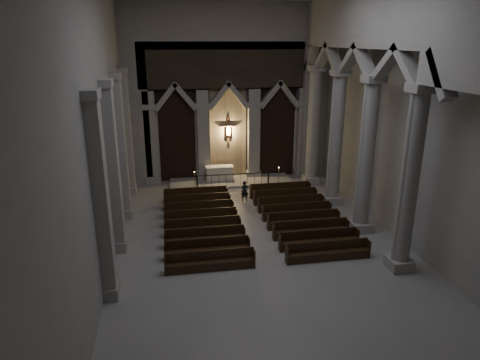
{
  "coord_description": "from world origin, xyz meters",
  "views": [
    {
      "loc": [
        -4.23,
        -17.77,
        9.61
      ],
      "look_at": [
        -0.65,
        3.0,
        2.68
      ],
      "focal_mm": 32.0,
      "sensor_mm": 36.0,
      "label": 1
    }
  ],
  "objects": [
    {
      "name": "worshipper",
      "position": [
        0.3,
        6.8,
        0.65
      ],
      "size": [
        0.48,
        0.33,
        1.31
      ],
      "primitive_type": "imported",
      "rotation": [
        0.0,
        0.0,
        0.03
      ],
      "color": "black",
      "rests_on": "ground"
    },
    {
      "name": "candle_stand_right",
      "position": [
        3.09,
        9.15,
        0.38
      ],
      "size": [
        0.24,
        0.24,
        1.4
      ],
      "color": "olive",
      "rests_on": "ground"
    },
    {
      "name": "altar",
      "position": [
        -0.78,
        10.91,
        0.65
      ],
      "size": [
        1.96,
        0.78,
        0.99
      ],
      "color": "silver",
      "rests_on": "sanctuary_step"
    },
    {
      "name": "altar_rail",
      "position": [
        0.0,
        9.56,
        0.65
      ],
      "size": [
        5.0,
        0.09,
        0.98
      ],
      "color": "black",
      "rests_on": "ground"
    },
    {
      "name": "sanctuary_step",
      "position": [
        0.0,
        10.6,
        0.07
      ],
      "size": [
        8.5,
        2.6,
        0.15
      ],
      "primitive_type": "cube",
      "color": "#A19E96",
      "rests_on": "ground"
    },
    {
      "name": "candle_stand_left",
      "position": [
        -2.62,
        9.35,
        0.36
      ],
      "size": [
        0.23,
        0.23,
        1.34
      ],
      "color": "olive",
      "rests_on": "ground"
    },
    {
      "name": "pews",
      "position": [
        0.0,
        3.05,
        0.29
      ],
      "size": [
        9.35,
        8.92,
        0.88
      ],
      "color": "black",
      "rests_on": "ground"
    },
    {
      "name": "right_arcade",
      "position": [
        5.5,
        1.33,
        7.83
      ],
      "size": [
        1.0,
        24.0,
        12.0
      ],
      "color": "#A19E96",
      "rests_on": "ground"
    },
    {
      "name": "room",
      "position": [
        0.0,
        0.0,
        7.6
      ],
      "size": [
        24.0,
        24.1,
        12.0
      ],
      "color": "gray",
      "rests_on": "ground"
    },
    {
      "name": "left_pilasters",
      "position": [
        -6.75,
        3.5,
        3.91
      ],
      "size": [
        0.6,
        13.0,
        8.03
      ],
      "color": "#A19E96",
      "rests_on": "ground"
    },
    {
      "name": "sanctuary_wall",
      "position": [
        0.0,
        11.54,
        6.62
      ],
      "size": [
        14.0,
        0.77,
        12.0
      ],
      "color": "#A19E96",
      "rests_on": "ground"
    }
  ]
}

